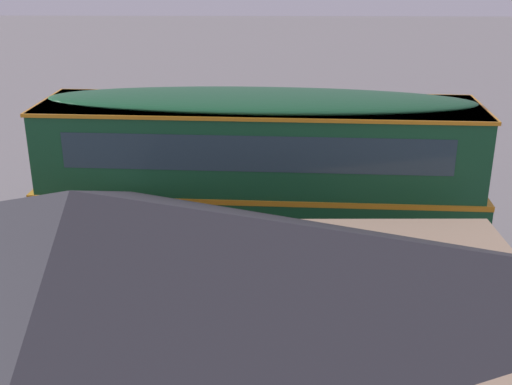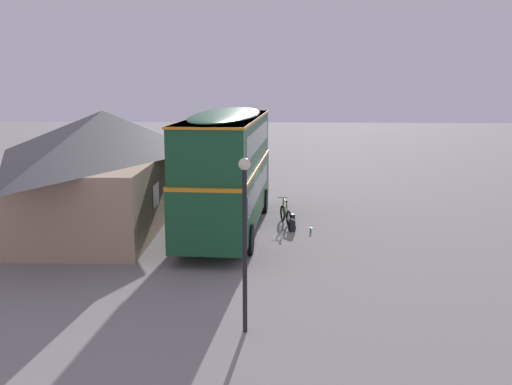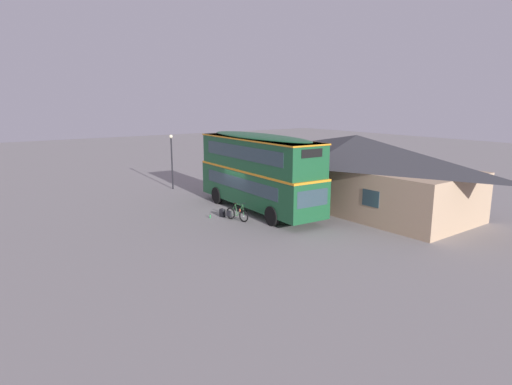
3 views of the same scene
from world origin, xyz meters
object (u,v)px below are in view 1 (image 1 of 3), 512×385
backpack_on_ground (263,229)px  water_bottle_green_metal (269,223)px  double_decker_bus (259,182)px  touring_bicycle (223,228)px

backpack_on_ground → water_bottle_green_metal: bearing=-102.9°
double_decker_bus → backpack_on_ground: 3.50m
backpack_on_ground → water_bottle_green_metal: (-0.17, -0.74, -0.15)m
double_decker_bus → touring_bicycle: (1.05, -2.35, -2.27)m
double_decker_bus → water_bottle_green_metal: size_ratio=44.50×
touring_bicycle → backpack_on_ground: touring_bicycle is taller
double_decker_bus → water_bottle_green_metal: double_decker_bus is taller
backpack_on_ground → touring_bicycle: bearing=10.5°
backpack_on_ground → water_bottle_green_metal: size_ratio=2.15×
touring_bicycle → double_decker_bus: bearing=114.0°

